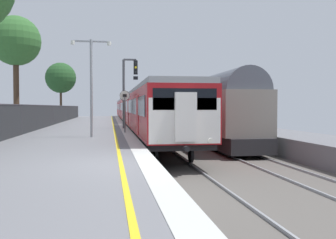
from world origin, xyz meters
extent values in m
cube|color=slate|center=(-2.50, 0.00, -0.50)|extent=(6.40, 110.00, 1.00)
cube|color=silver|center=(0.40, 0.00, 0.01)|extent=(0.60, 110.00, 0.01)
cube|color=yellow|center=(-0.35, 0.00, 0.01)|extent=(0.12, 110.00, 0.01)
cube|color=gray|center=(1.38, 0.00, -0.96)|extent=(0.07, 110.00, 0.08)
cube|color=gray|center=(2.82, 0.00, -0.96)|extent=(0.07, 110.00, 0.08)
cube|color=gray|center=(5.38, 0.00, -0.96)|extent=(0.07, 110.00, 0.08)
cube|color=maroon|center=(2.10, 13.14, 1.27)|extent=(2.80, 19.12, 2.30)
cube|color=black|center=(2.10, 13.14, -0.01)|extent=(2.64, 18.52, 0.25)
cube|color=gray|center=(2.10, 13.14, 2.54)|extent=(2.68, 19.12, 0.24)
cube|color=black|center=(0.69, 13.14, 1.57)|extent=(0.02, 17.52, 0.84)
cube|color=red|center=(0.69, 8.36, 1.17)|extent=(0.03, 1.10, 1.90)
cube|color=red|center=(0.69, 17.92, 1.17)|extent=(0.03, 1.10, 1.90)
cylinder|color=black|center=(1.32, 6.18, -0.50)|extent=(0.12, 0.84, 0.84)
cylinder|color=black|center=(2.88, 6.18, -0.50)|extent=(0.12, 0.84, 0.84)
cylinder|color=black|center=(1.32, 20.10, -0.50)|extent=(0.12, 0.84, 0.84)
cylinder|color=black|center=(2.88, 20.10, -0.50)|extent=(0.12, 0.84, 0.84)
cube|color=maroon|center=(2.10, 32.85, 1.27)|extent=(2.80, 19.12, 2.30)
cube|color=black|center=(2.10, 32.85, -0.01)|extent=(2.64, 18.52, 0.25)
cube|color=gray|center=(2.10, 32.85, 2.54)|extent=(2.68, 19.12, 0.24)
cube|color=black|center=(0.69, 32.85, 1.57)|extent=(0.02, 17.52, 0.84)
cube|color=red|center=(0.69, 28.08, 1.17)|extent=(0.03, 1.10, 1.90)
cube|color=red|center=(0.69, 37.63, 1.17)|extent=(0.03, 1.10, 1.90)
cylinder|color=black|center=(1.32, 25.90, -0.50)|extent=(0.12, 0.84, 0.84)
cylinder|color=black|center=(2.88, 25.90, -0.50)|extent=(0.12, 0.84, 0.84)
cylinder|color=black|center=(1.32, 39.81, -0.50)|extent=(0.12, 0.84, 0.84)
cylinder|color=black|center=(2.88, 39.81, -0.50)|extent=(0.12, 0.84, 0.84)
cube|color=maroon|center=(2.10, 52.57, 1.27)|extent=(2.80, 19.12, 2.30)
cube|color=black|center=(2.10, 52.57, -0.01)|extent=(2.64, 18.52, 0.25)
cube|color=gray|center=(2.10, 52.57, 2.54)|extent=(2.68, 19.12, 0.24)
cube|color=black|center=(0.69, 52.57, 1.57)|extent=(0.02, 17.52, 0.84)
cube|color=red|center=(0.69, 47.79, 1.17)|extent=(0.03, 1.10, 1.90)
cube|color=red|center=(0.69, 57.35, 1.17)|extent=(0.03, 1.10, 1.90)
cylinder|color=black|center=(1.32, 45.61, -0.50)|extent=(0.12, 0.84, 0.84)
cylinder|color=black|center=(2.88, 45.61, -0.50)|extent=(0.12, 0.84, 0.84)
cylinder|color=black|center=(1.32, 59.53, -0.50)|extent=(0.12, 0.84, 0.84)
cylinder|color=black|center=(2.88, 59.53, -0.50)|extent=(0.12, 0.84, 0.84)
cube|color=silver|center=(2.10, 3.62, 1.02)|extent=(2.70, 0.10, 1.70)
cube|color=black|center=(2.10, 3.61, 1.82)|extent=(2.40, 0.08, 0.80)
cube|color=silver|center=(2.10, 3.48, 1.17)|extent=(0.80, 0.24, 1.80)
cylinder|color=white|center=(1.15, 3.56, 0.27)|extent=(0.18, 0.06, 0.18)
cylinder|color=white|center=(3.05, 3.56, 0.27)|extent=(0.18, 0.06, 0.18)
cylinder|color=black|center=(2.10, 3.33, 0.02)|extent=(0.20, 0.35, 0.20)
cube|color=black|center=(2.10, 32.85, 2.79)|extent=(0.60, 0.90, 0.20)
cube|color=#232326|center=(6.10, 13.07, -0.38)|extent=(2.30, 12.40, 0.79)
cube|color=gray|center=(6.10, 13.07, 1.20)|extent=(2.60, 11.60, 2.36)
cylinder|color=#515660|center=(6.10, 13.07, 2.38)|extent=(2.39, 11.20, 2.39)
cylinder|color=black|center=(5.32, 8.87, -0.50)|extent=(0.12, 0.84, 0.84)
cylinder|color=black|center=(6.88, 8.87, -0.50)|extent=(0.12, 0.84, 0.84)
cylinder|color=black|center=(5.32, 17.27, -0.50)|extent=(0.12, 0.84, 0.84)
cylinder|color=black|center=(6.88, 17.27, -0.50)|extent=(0.12, 0.84, 0.84)
cube|color=#232326|center=(6.10, 26.27, -0.38)|extent=(2.30, 12.40, 0.79)
cube|color=gray|center=(6.10, 26.27, 1.20)|extent=(2.60, 11.60, 2.36)
cylinder|color=#515660|center=(6.10, 26.27, 2.38)|extent=(2.39, 11.20, 2.39)
cylinder|color=black|center=(5.32, 22.07, -0.50)|extent=(0.12, 0.84, 0.84)
cylinder|color=black|center=(6.88, 22.07, -0.50)|extent=(0.12, 0.84, 0.84)
cylinder|color=black|center=(5.32, 30.47, -0.50)|extent=(0.12, 0.84, 0.84)
cylinder|color=black|center=(6.88, 30.47, -0.50)|extent=(0.12, 0.84, 0.84)
cube|color=#232326|center=(6.10, 39.47, -0.38)|extent=(2.30, 12.40, 0.79)
cube|color=gray|center=(6.10, 39.47, 1.20)|extent=(2.60, 11.60, 2.36)
cylinder|color=#515660|center=(6.10, 39.47, 2.38)|extent=(2.39, 11.20, 2.39)
cylinder|color=black|center=(5.32, 35.27, -0.50)|extent=(0.12, 0.84, 0.84)
cylinder|color=black|center=(6.88, 35.27, -0.50)|extent=(0.12, 0.84, 0.84)
cylinder|color=black|center=(5.32, 43.67, -0.50)|extent=(0.12, 0.84, 0.84)
cylinder|color=black|center=(6.88, 43.67, -0.50)|extent=(0.12, 0.84, 0.84)
cube|color=#232326|center=(6.10, 52.67, -0.38)|extent=(2.30, 12.40, 0.79)
cube|color=gray|center=(6.10, 52.67, 1.20)|extent=(2.60, 11.60, 2.36)
cylinder|color=#515660|center=(6.10, 52.67, 2.38)|extent=(2.39, 11.20, 2.39)
cylinder|color=black|center=(5.32, 48.47, -0.50)|extent=(0.12, 0.84, 0.84)
cylinder|color=black|center=(6.88, 48.47, -0.50)|extent=(0.12, 0.84, 0.84)
cylinder|color=black|center=(5.32, 56.87, -0.50)|extent=(0.12, 0.84, 0.84)
cylinder|color=black|center=(6.88, 56.87, -0.50)|extent=(0.12, 0.84, 0.84)
cylinder|color=#47474C|center=(0.35, 17.19, 2.45)|extent=(0.18, 0.18, 4.91)
cube|color=#47474C|center=(0.80, 17.19, 4.91)|extent=(0.90, 0.12, 0.12)
cube|color=black|center=(1.20, 17.19, 4.36)|extent=(0.28, 0.20, 1.00)
cylinder|color=black|center=(1.20, 17.07, 4.68)|extent=(0.16, 0.04, 0.16)
cylinder|color=yellow|center=(1.20, 17.07, 4.36)|extent=(0.16, 0.04, 0.16)
cylinder|color=black|center=(1.20, 17.07, 4.04)|extent=(0.16, 0.04, 0.16)
cube|color=black|center=(1.20, 17.19, 3.61)|extent=(0.32, 0.16, 0.24)
cylinder|color=#59595B|center=(0.25, 12.82, 1.08)|extent=(0.08, 0.08, 2.16)
cylinder|color=black|center=(0.25, 12.81, 2.21)|extent=(0.59, 0.02, 0.59)
cylinder|color=silver|center=(0.25, 12.80, 2.21)|extent=(0.56, 0.02, 0.56)
cube|color=black|center=(0.25, 12.79, 2.21)|extent=(0.24, 0.01, 0.18)
cylinder|color=#93999E|center=(-1.56, 9.50, 2.47)|extent=(0.14, 0.14, 4.94)
cube|color=#93999E|center=(-1.11, 9.50, 4.84)|extent=(0.90, 0.08, 0.08)
cylinder|color=silver|center=(-0.66, 9.50, 4.76)|extent=(0.20, 0.20, 0.18)
cube|color=#93999E|center=(-2.01, 9.50, 4.84)|extent=(0.90, 0.08, 0.08)
cylinder|color=silver|center=(-2.46, 9.50, 4.76)|extent=(0.20, 0.20, 0.18)
cylinder|color=#38383D|center=(-5.45, 11.69, 0.82)|extent=(0.07, 0.07, 1.65)
cylinder|color=#38383D|center=(-5.45, 23.38, 0.82)|extent=(0.07, 0.07, 1.65)
cylinder|color=#38383D|center=(-5.45, 35.06, 0.82)|extent=(0.07, 0.07, 1.65)
cylinder|color=#38383D|center=(-5.45, 46.75, 0.82)|extent=(0.07, 0.07, 1.65)
cylinder|color=#473323|center=(-7.13, 17.89, 2.61)|extent=(0.39, 0.39, 5.21)
sphere|color=#33662D|center=(-7.13, 17.89, 6.16)|extent=(3.46, 3.46, 3.46)
sphere|color=#33662D|center=(-6.70, 18.23, 5.73)|extent=(2.00, 2.00, 2.00)
cylinder|color=#473323|center=(-6.71, 39.11, 2.07)|extent=(0.29, 0.29, 4.14)
sphere|color=#234C23|center=(-6.71, 39.11, 5.19)|extent=(3.80, 3.80, 3.80)
sphere|color=#234C23|center=(-6.69, 39.70, 4.71)|extent=(2.38, 2.38, 2.38)
camera|label=1|loc=(-0.64, -10.16, 1.53)|focal=40.71mm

